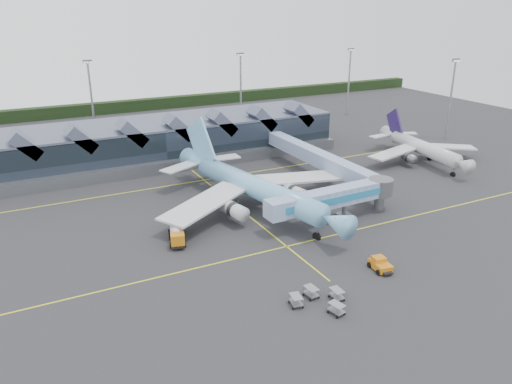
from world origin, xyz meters
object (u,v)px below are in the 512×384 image
regional_jet (421,147)px  fuel_truck (177,231)px  main_airliner (252,186)px  jet_bridge (340,197)px  pushback_tug (380,265)px

regional_jet → fuel_truck: 69.02m
main_airliner → jet_bridge: main_airliner is taller
jet_bridge → fuel_truck: bearing=167.5°
main_airliner → fuel_truck: 18.55m
main_airliner → regional_jet: size_ratio=1.43×
regional_jet → main_airliner: bearing=-163.3°
jet_bridge → pushback_tug: 18.70m
fuel_truck → pushback_tug: 32.68m
main_airliner → fuel_truck: bearing=-170.5°
main_airliner → pushback_tug: main_airliner is taller
main_airliner → jet_bridge: size_ratio=1.76×
regional_jet → jet_bridge: regional_jet is taller
jet_bridge → pushback_tug: bearing=-108.7°
regional_jet → pushback_tug: size_ratio=7.68×
jet_bridge → pushback_tug: size_ratio=6.25×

